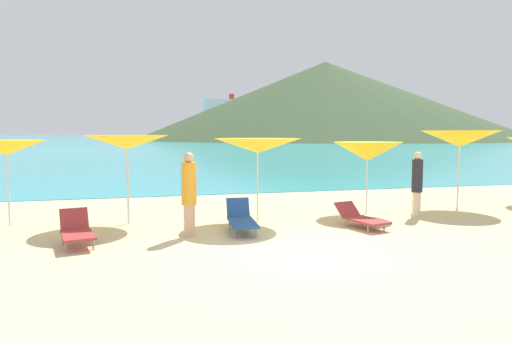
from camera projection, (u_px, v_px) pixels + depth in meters
ground_plane at (219, 193)px, 18.44m from camera, size 50.00×100.00×0.30m
ocean_water at (148, 137)px, 229.26m from camera, size 650.00×440.00×0.02m
headland_hill at (325, 101)px, 159.49m from camera, size 132.48×132.48×27.41m
umbrella_2 at (6, 148)px, 11.04m from camera, size 2.01×2.01×2.12m
umbrella_3 at (127, 142)px, 11.22m from camera, size 2.11×2.11×2.24m
umbrella_4 at (258, 146)px, 11.48m from camera, size 2.29×2.29×2.16m
umbrella_5 at (367, 151)px, 12.75m from camera, size 2.06×2.06×2.04m
umbrella_6 at (460, 139)px, 13.54m from camera, size 2.39×2.39×2.37m
lounge_chair_0 at (241, 218)px, 10.42m from camera, size 0.68×1.58×0.71m
lounge_chair_4 at (77, 230)px, 9.16m from camera, size 0.86×1.40×0.69m
lounge_chair_7 at (361, 217)px, 10.93m from camera, size 0.94×1.53×0.55m
beachgoer_0 at (417, 182)px, 12.24m from camera, size 0.29×0.29×1.79m
beachgoer_1 at (189, 192)px, 9.90m from camera, size 0.33×0.33×1.88m
cruise_ship at (245, 121)px, 243.43m from camera, size 61.57×15.26×23.01m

